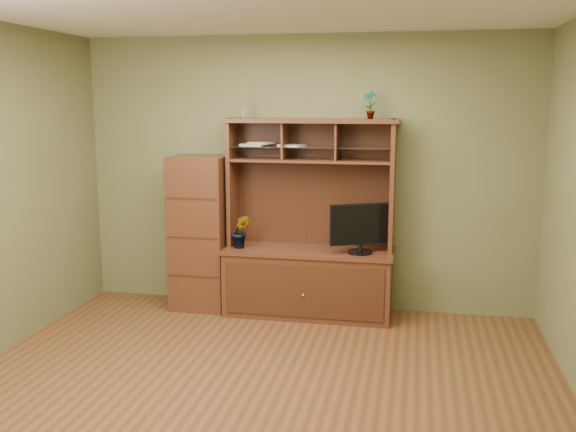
# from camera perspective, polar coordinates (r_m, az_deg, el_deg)

# --- Properties ---
(room) EXTENTS (4.54, 4.04, 2.74)m
(room) POSITION_cam_1_polar(r_m,az_deg,el_deg) (4.45, -2.92, 0.92)
(room) COLOR #5A3119
(room) RESTS_ON ground
(media_hutch) EXTENTS (1.66, 0.61, 1.90)m
(media_hutch) POSITION_cam_1_polar(r_m,az_deg,el_deg) (6.26, 1.86, -4.07)
(media_hutch) COLOR #482214
(media_hutch) RESTS_ON room
(monitor) EXTENTS (0.56, 0.30, 0.47)m
(monitor) POSITION_cam_1_polar(r_m,az_deg,el_deg) (6.03, 6.46, -1.01)
(monitor) COLOR black
(monitor) RESTS_ON media_hutch
(orchid_plant) EXTENTS (0.21, 0.18, 0.32)m
(orchid_plant) POSITION_cam_1_polar(r_m,az_deg,el_deg) (6.25, -4.23, -1.38)
(orchid_plant) COLOR #296121
(orchid_plant) RESTS_ON media_hutch
(top_plant) EXTENTS (0.16, 0.13, 0.26)m
(top_plant) POSITION_cam_1_polar(r_m,az_deg,el_deg) (6.07, 7.30, 9.79)
(top_plant) COLOR #2C6A25
(top_plant) RESTS_ON media_hutch
(reed_diffuser) EXTENTS (0.06, 0.06, 0.29)m
(reed_diffuser) POSITION_cam_1_polar(r_m,az_deg,el_deg) (6.28, -3.97, 9.73)
(reed_diffuser) COLOR silver
(reed_diffuser) RESTS_ON media_hutch
(magazines) EXTENTS (0.65, 0.24, 0.04)m
(magazines) POSITION_cam_1_polar(r_m,az_deg,el_deg) (6.23, -1.74, 6.38)
(magazines) COLOR silver
(magazines) RESTS_ON media_hutch
(side_cabinet) EXTENTS (0.55, 0.50, 1.53)m
(side_cabinet) POSITION_cam_1_polar(r_m,az_deg,el_deg) (6.48, -7.76, -1.47)
(side_cabinet) COLOR #482214
(side_cabinet) RESTS_ON room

